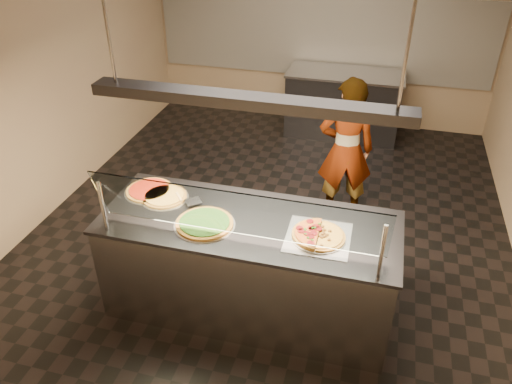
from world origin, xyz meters
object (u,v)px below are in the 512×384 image
(half_pizza_pepperoni, at_px, (306,232))
(perforated_tray, at_px, (318,237))
(pizza_spatula, at_px, (185,198))
(prep_table, at_px, (343,104))
(heat_lamp_housing, at_px, (248,101))
(pizza_tomato, at_px, (150,190))
(serving_counter, at_px, (249,265))
(pizza_spinach, at_px, (205,223))
(pizza_cheese, at_px, (165,196))
(sneeze_guard, at_px, (235,215))
(half_pizza_sausage, at_px, (331,236))
(worker, at_px, (346,150))

(half_pizza_pepperoni, bearing_deg, perforated_tray, -0.02)
(half_pizza_pepperoni, distance_m, pizza_spatula, 1.09)
(prep_table, xyz_separation_m, heat_lamp_housing, (-0.36, -3.80, 1.48))
(pizza_tomato, xyz_separation_m, pizza_spatula, (0.36, -0.07, 0.01))
(heat_lamp_housing, bearing_deg, serving_counter, 0.00)
(perforated_tray, xyz_separation_m, prep_table, (-0.21, 3.87, -0.47))
(pizza_spatula, bearing_deg, serving_counter, -13.19)
(pizza_spinach, height_order, pizza_cheese, pizza_spinach)
(pizza_tomato, bearing_deg, prep_table, 69.88)
(perforated_tray, distance_m, pizza_cheese, 1.38)
(half_pizza_pepperoni, height_order, heat_lamp_housing, heat_lamp_housing)
(sneeze_guard, relative_size, heat_lamp_housing, 0.94)
(perforated_tray, distance_m, half_pizza_pepperoni, 0.10)
(serving_counter, distance_m, pizza_tomato, 1.09)
(pizza_spatula, bearing_deg, heat_lamp_housing, -13.19)
(serving_counter, xyz_separation_m, perforated_tray, (0.57, -0.07, 0.47))
(serving_counter, height_order, pizza_spinach, pizza_spinach)
(sneeze_guard, distance_m, pizza_spatula, 0.82)
(half_pizza_pepperoni, distance_m, prep_table, 3.90)
(half_pizza_sausage, bearing_deg, half_pizza_pepperoni, -179.93)
(pizza_spinach, bearing_deg, pizza_tomato, 151.60)
(pizza_spatula, bearing_deg, worker, 51.87)
(pizza_tomato, xyz_separation_m, prep_table, (1.32, 3.59, -0.48))
(sneeze_guard, distance_m, prep_table, 4.22)
(half_pizza_sausage, xyz_separation_m, pizza_tomato, (-1.62, 0.28, -0.01))
(sneeze_guard, height_order, perforated_tray, sneeze_guard)
(prep_table, relative_size, heat_lamp_housing, 0.71)
(worker, bearing_deg, half_pizza_pepperoni, 74.26)
(worker, distance_m, heat_lamp_housing, 2.11)
(heat_lamp_housing, bearing_deg, pizza_spatula, 166.81)
(pizza_spinach, relative_size, pizza_cheese, 1.19)
(perforated_tray, xyz_separation_m, pizza_spinach, (-0.89, -0.07, 0.01))
(pizza_spinach, bearing_deg, pizza_spatula, 134.80)
(sneeze_guard, bearing_deg, worker, 73.40)
(heat_lamp_housing, bearing_deg, perforated_tray, -6.99)
(serving_counter, height_order, heat_lamp_housing, heat_lamp_housing)
(half_pizza_sausage, bearing_deg, pizza_spatula, 170.55)
(half_pizza_sausage, height_order, pizza_spatula, half_pizza_sausage)
(perforated_tray, xyz_separation_m, worker, (0.03, 1.74, -0.13))
(half_pizza_sausage, bearing_deg, heat_lamp_housing, 174.01)
(serving_counter, bearing_deg, half_pizza_sausage, -5.99)
(half_pizza_sausage, relative_size, pizza_tomato, 0.94)
(pizza_spinach, bearing_deg, pizza_cheese, 148.52)
(sneeze_guard, xyz_separation_m, pizza_spatula, (-0.60, 0.48, -0.27))
(serving_counter, relative_size, pizza_tomato, 5.60)
(serving_counter, xyz_separation_m, sneeze_guard, (0.00, -0.34, 0.76))
(half_pizza_pepperoni, relative_size, pizza_cheese, 0.99)
(pizza_spinach, relative_size, prep_table, 0.30)
(sneeze_guard, bearing_deg, pizza_tomato, 150.18)
(pizza_spinach, bearing_deg, sneeze_guard, -32.50)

